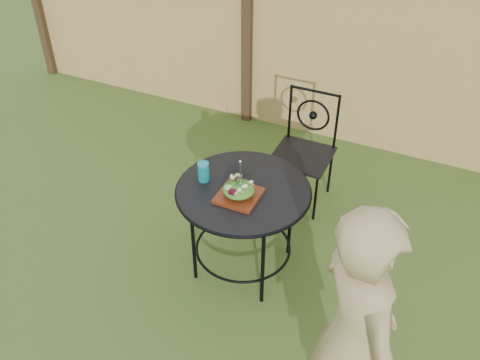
{
  "coord_description": "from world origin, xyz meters",
  "views": [
    {
      "loc": [
        0.69,
        -2.33,
        2.96
      ],
      "look_at": [
        -0.51,
        0.26,
        0.75
      ],
      "focal_mm": 40.0,
      "sensor_mm": 36.0,
      "label": 1
    }
  ],
  "objects_px": {
    "patio_chair": "(305,147)",
    "diner": "(354,340)",
    "patio_table": "(243,205)",
    "salad_plate": "(239,195)"
  },
  "relations": [
    {
      "from": "diner",
      "to": "salad_plate",
      "type": "xyz_separation_m",
      "value": [
        -0.99,
        0.84,
        -0.08
      ]
    },
    {
      "from": "patio_chair",
      "to": "diner",
      "type": "relative_size",
      "value": 0.58
    },
    {
      "from": "patio_table",
      "to": "diner",
      "type": "xyz_separation_m",
      "value": [
        1.0,
        -0.93,
        0.23
      ]
    },
    {
      "from": "diner",
      "to": "patio_chair",
      "type": "bearing_deg",
      "value": -18.59
    },
    {
      "from": "diner",
      "to": "salad_plate",
      "type": "distance_m",
      "value": 1.3
    },
    {
      "from": "patio_table",
      "to": "salad_plate",
      "type": "bearing_deg",
      "value": -85.27
    },
    {
      "from": "salad_plate",
      "to": "patio_table",
      "type": "bearing_deg",
      "value": 94.73
    },
    {
      "from": "patio_chair",
      "to": "diner",
      "type": "bearing_deg",
      "value": -65.04
    },
    {
      "from": "patio_table",
      "to": "salad_plate",
      "type": "distance_m",
      "value": 0.17
    },
    {
      "from": "patio_table",
      "to": "salad_plate",
      "type": "height_order",
      "value": "salad_plate"
    }
  ]
}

